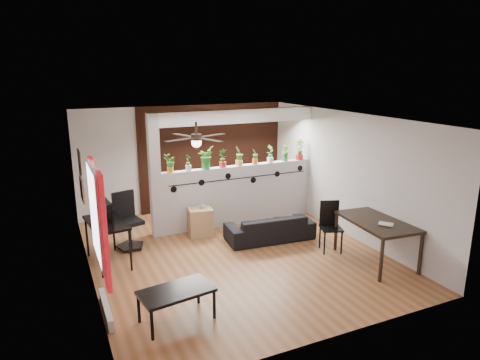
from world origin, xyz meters
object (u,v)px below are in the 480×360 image
object	(u,v)px
potted_plant_0	(170,163)
cube_shelf	(200,222)
potted_plant_2	(206,157)
office_chair	(128,224)
ceiling_fan	(196,139)
computer_desk	(106,226)
potted_plant_5	(255,156)
coffee_table	(176,293)
potted_plant_7	(285,153)
potted_plant_8	(300,149)
folding_chair	(330,221)
potted_plant_6	(270,153)
sofa	(270,228)
potted_plant_4	(239,155)
cup	(202,206)
potted_plant_1	(188,162)
potted_plant_3	(223,157)
dining_table	(377,225)

from	to	relation	value
potted_plant_0	cube_shelf	bearing A→B (deg)	-35.71
potted_plant_2	office_chair	size ratio (longest dim) A/B	0.44
ceiling_fan	computer_desk	size ratio (longest dim) A/B	1.02
potted_plant_5	potted_plant_0	bearing A→B (deg)	180.00
computer_desk	coffee_table	distance (m)	2.40
potted_plant_7	potted_plant_8	bearing A→B (deg)	0.00
cube_shelf	coffee_table	bearing A→B (deg)	-107.05
potted_plant_5	computer_desk	distance (m)	3.67
ceiling_fan	potted_plant_7	world-z (taller)	ceiling_fan
potted_plant_0	folding_chair	world-z (taller)	potted_plant_0
ceiling_fan	potted_plant_6	bearing A→B (deg)	36.98
potted_plant_6	sofa	xyz separation A→B (m)	(-0.63, -1.19, -1.31)
potted_plant_6	sofa	world-z (taller)	potted_plant_6
folding_chair	office_chair	bearing A→B (deg)	154.04
ceiling_fan	potted_plant_5	world-z (taller)	ceiling_fan
potted_plant_2	potted_plant_4	distance (m)	0.79
ceiling_fan	potted_plant_6	world-z (taller)	ceiling_fan
potted_plant_4	folding_chair	bearing A→B (deg)	-65.13
potted_plant_6	potted_plant_7	bearing A→B (deg)	0.00
potted_plant_4	potted_plant_7	world-z (taller)	potted_plant_4
potted_plant_6	computer_desk	distance (m)	4.05
ceiling_fan	folding_chair	xyz separation A→B (m)	(2.58, -0.31, -1.74)
cube_shelf	cup	world-z (taller)	cup
potted_plant_5	coffee_table	xyz separation A→B (m)	(-2.84, -3.26, -1.12)
potted_plant_4	potted_plant_5	world-z (taller)	potted_plant_4
potted_plant_1	potted_plant_5	xyz separation A→B (m)	(1.58, -0.00, -0.00)
potted_plant_0	potted_plant_5	distance (m)	1.98
sofa	cube_shelf	xyz separation A→B (m)	(-1.23, 0.82, 0.05)
potted_plant_6	coffee_table	bearing A→B (deg)	-134.82
sofa	potted_plant_6	bearing A→B (deg)	-112.98
ceiling_fan	cup	size ratio (longest dim) A/B	10.48
potted_plant_7	coffee_table	size ratio (longest dim) A/B	0.34
ceiling_fan	potted_plant_2	world-z (taller)	ceiling_fan
potted_plant_1	cube_shelf	xyz separation A→B (m)	(0.11, -0.37, -1.24)
potted_plant_3	potted_plant_4	world-z (taller)	potted_plant_4
potted_plant_8	cube_shelf	bearing A→B (deg)	-172.16
potted_plant_8	potted_plant_7	bearing A→B (deg)	-180.00
potted_plant_6	potted_plant_3	bearing A→B (deg)	180.00
potted_plant_7	potted_plant_5	bearing A→B (deg)	-180.00
office_chair	coffee_table	world-z (taller)	office_chair
potted_plant_5	office_chair	distance (m)	3.18
potted_plant_7	coffee_table	bearing A→B (deg)	-138.11
folding_chair	cube_shelf	bearing A→B (deg)	139.56
computer_desk	office_chair	size ratio (longest dim) A/B	1.07
office_chair	potted_plant_3	bearing A→B (deg)	9.80
potted_plant_5	cube_shelf	bearing A→B (deg)	-166.02
potted_plant_0	cup	size ratio (longest dim) A/B	3.33
ceiling_fan	dining_table	world-z (taller)	ceiling_fan
potted_plant_1	ceiling_fan	bearing A→B (deg)	-102.98
potted_plant_2	potted_plant_6	xyz separation A→B (m)	(1.58, 0.00, -0.04)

